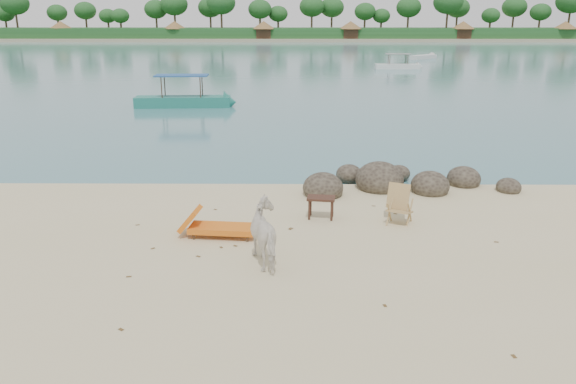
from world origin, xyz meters
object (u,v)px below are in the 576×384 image
deck_chair (400,207)px  boat_near (182,80)px  lounge_chair (223,226)px  boulders (392,183)px  cow (269,235)px  side_table (321,209)px

deck_chair → boat_near: (-9.02, 19.83, 1.03)m
lounge_chair → boat_near: size_ratio=0.31×
boulders → boat_near: boat_near is taller
boulders → deck_chair: (-0.33, -3.00, 0.26)m
boulders → lounge_chair: size_ratio=3.35×
boulders → deck_chair: 3.03m
boulders → deck_chair: deck_chair is taller
boulders → cow: bearing=-122.5°
cow → boat_near: (-5.95, 22.17, 0.86)m
lounge_chair → boat_near: (-4.83, 20.74, 1.21)m
lounge_chair → cow: bearing=-46.4°
cow → lounge_chair: (-1.12, 1.43, -0.34)m
boulders → boat_near: 19.30m
cow → deck_chair: size_ratio=1.60×
lounge_chair → boat_near: boat_near is taller
cow → boat_near: 22.97m
lounge_chair → deck_chair: bearing=17.8°
side_table → boat_near: 20.78m
deck_chair → boulders: bearing=110.8°
side_table → deck_chair: 1.93m
boulders → deck_chair: bearing=-96.3°
side_table → boulders: bearing=57.1°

